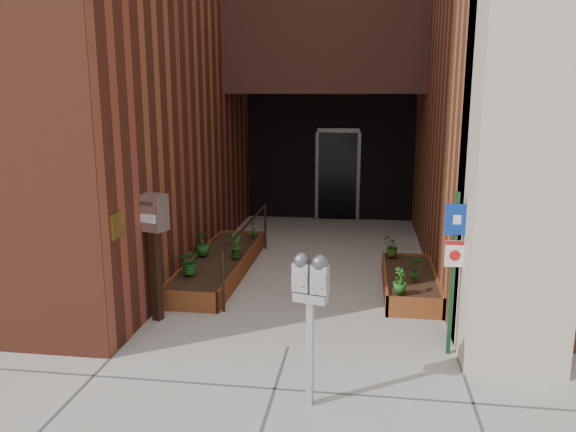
% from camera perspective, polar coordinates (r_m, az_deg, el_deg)
% --- Properties ---
extents(ground, '(80.00, 80.00, 0.00)m').
position_cam_1_polar(ground, '(6.98, -0.03, -13.17)').
color(ground, '#9E9991').
rests_on(ground, ground).
extents(architecture, '(20.00, 14.60, 10.00)m').
position_cam_1_polar(architecture, '(13.32, 3.57, 20.84)').
color(architecture, brown).
rests_on(architecture, ground).
extents(planter_left, '(0.90, 3.60, 0.30)m').
position_cam_1_polar(planter_left, '(9.70, -6.91, -4.99)').
color(planter_left, maroon).
rests_on(planter_left, ground).
extents(planter_right, '(0.80, 2.20, 0.30)m').
position_cam_1_polar(planter_right, '(8.95, 12.26, -6.69)').
color(planter_right, maroon).
rests_on(planter_right, ground).
extents(handrail, '(0.04, 3.34, 0.90)m').
position_cam_1_polar(handrail, '(9.37, -4.13, -1.65)').
color(handrail, black).
rests_on(handrail, ground).
extents(parking_meter, '(0.36, 0.20, 1.55)m').
position_cam_1_polar(parking_meter, '(5.34, 2.30, -7.42)').
color(parking_meter, '#B5B5B8').
rests_on(parking_meter, ground).
extents(sign_post, '(0.27, 0.07, 1.94)m').
position_cam_1_polar(sign_post, '(6.66, 16.53, -4.00)').
color(sign_post, '#163D1F').
rests_on(sign_post, ground).
extents(payment_dropbox, '(0.41, 0.35, 1.73)m').
position_cam_1_polar(payment_dropbox, '(7.58, -13.49, -1.43)').
color(payment_dropbox, black).
rests_on(payment_dropbox, ground).
extents(shrub_left_a, '(0.44, 0.44, 0.41)m').
position_cam_1_polar(shrub_left_a, '(8.73, -9.87, -4.52)').
color(shrub_left_a, '#1C621F').
rests_on(shrub_left_a, planter_left).
extents(shrub_left_b, '(0.32, 0.32, 0.41)m').
position_cam_1_polar(shrub_left_b, '(9.51, -5.36, -2.96)').
color(shrub_left_b, '#215117').
rests_on(shrub_left_b, planter_left).
extents(shrub_left_c, '(0.29, 0.29, 0.41)m').
position_cam_1_polar(shrub_left_c, '(9.69, -8.65, -2.75)').
color(shrub_left_c, '#20621C').
rests_on(shrub_left_c, planter_left).
extents(shrub_left_d, '(0.21, 0.21, 0.32)m').
position_cam_1_polar(shrub_left_d, '(10.83, -3.58, -1.28)').
color(shrub_left_d, '#195A1E').
rests_on(shrub_left_d, planter_left).
extents(shrub_right_a, '(0.28, 0.28, 0.35)m').
position_cam_1_polar(shrub_right_a, '(7.97, 11.34, -6.42)').
color(shrub_right_a, '#21611B').
rests_on(shrub_right_a, planter_right).
extents(shrub_right_b, '(0.20, 0.20, 0.37)m').
position_cam_1_polar(shrub_right_b, '(8.53, 12.82, -5.17)').
color(shrub_right_b, '#1A5217').
rests_on(shrub_right_b, planter_right).
extents(shrub_right_c, '(0.42, 0.42, 0.33)m').
position_cam_1_polar(shrub_right_c, '(9.69, 10.51, -3.08)').
color(shrub_right_c, '#285819').
rests_on(shrub_right_c, planter_right).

